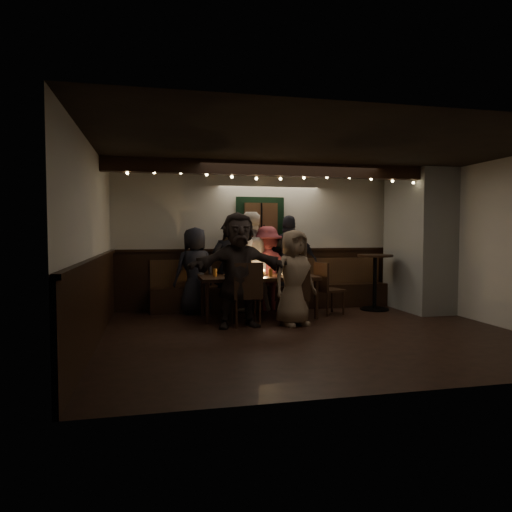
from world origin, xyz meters
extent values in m
cube|color=black|center=(0.00, 0.00, -0.01)|extent=(6.00, 5.00, 0.01)
cube|color=black|center=(0.00, 0.00, 2.60)|extent=(6.00, 5.00, 0.01)
cube|color=silver|center=(0.00, 2.50, 1.30)|extent=(6.00, 0.01, 2.60)
cube|color=silver|center=(-3.00, 0.00, 1.30)|extent=(0.01, 5.00, 2.60)
cube|color=silver|center=(3.00, 0.00, 1.30)|extent=(0.01, 5.00, 2.60)
cube|color=black|center=(0.00, 2.48, 0.55)|extent=(6.00, 0.05, 1.10)
cube|color=black|center=(-2.98, 0.00, 0.55)|extent=(0.05, 5.00, 1.10)
cube|color=gray|center=(2.65, 1.50, 1.30)|extent=(0.70, 1.40, 2.60)
cube|color=black|center=(0.00, 2.23, 0.23)|extent=(4.60, 0.45, 0.45)
cube|color=#53371A|center=(0.00, 2.41, 0.70)|extent=(4.60, 0.06, 0.50)
cube|color=black|center=(-0.20, 2.44, 1.65)|extent=(0.95, 0.04, 1.00)
cube|color=#53371A|center=(-0.20, 2.38, 1.65)|extent=(0.64, 0.12, 0.76)
cube|color=black|center=(0.00, 1.00, 2.49)|extent=(6.00, 0.16, 0.22)
sphere|color=#FFE599|center=(-2.60, 0.98, 2.36)|extent=(0.04, 0.04, 0.04)
sphere|color=#FFE599|center=(-2.20, 0.98, 2.38)|extent=(0.04, 0.04, 0.04)
sphere|color=#FFE599|center=(-1.80, 0.98, 2.39)|extent=(0.04, 0.04, 0.04)
sphere|color=#FFE599|center=(-1.40, 0.98, 2.37)|extent=(0.04, 0.04, 0.04)
sphere|color=#FFE599|center=(-1.00, 0.98, 2.35)|extent=(0.04, 0.04, 0.04)
sphere|color=#FFE599|center=(-0.60, 0.98, 2.33)|extent=(0.04, 0.04, 0.04)
sphere|color=#FFE599|center=(-0.20, 0.98, 2.34)|extent=(0.04, 0.04, 0.04)
sphere|color=#FFE599|center=(0.20, 0.98, 2.36)|extent=(0.04, 0.04, 0.04)
sphere|color=#FFE599|center=(0.60, 0.98, 2.38)|extent=(0.04, 0.04, 0.04)
sphere|color=#FFE599|center=(1.00, 0.98, 2.39)|extent=(0.04, 0.04, 0.04)
sphere|color=#FFE599|center=(1.40, 0.98, 2.37)|extent=(0.04, 0.04, 0.04)
sphere|color=#FFE599|center=(1.80, 0.98, 2.35)|extent=(0.04, 0.04, 0.04)
sphere|color=#FFE599|center=(2.20, 0.98, 2.33)|extent=(0.04, 0.04, 0.04)
sphere|color=#FFE599|center=(2.60, 0.98, 2.34)|extent=(0.04, 0.04, 0.04)
cube|color=black|center=(-0.47, 1.40, 0.69)|extent=(2.00, 0.86, 0.06)
cylinder|color=black|center=(-1.39, 1.05, 0.33)|extent=(0.07, 0.07, 0.66)
cylinder|color=black|center=(-1.39, 1.75, 0.33)|extent=(0.07, 0.07, 0.66)
cylinder|color=black|center=(0.46, 1.05, 0.33)|extent=(0.07, 0.07, 0.66)
cylinder|color=black|center=(0.46, 1.75, 0.33)|extent=(0.07, 0.07, 0.66)
cylinder|color=#BF7226|center=(-1.21, 1.50, 0.78)|extent=(0.07, 0.07, 0.13)
cylinder|color=#BF7226|center=(-0.82, 1.18, 0.78)|extent=(0.07, 0.07, 0.13)
cylinder|color=silver|center=(-0.63, 1.52, 0.78)|extent=(0.07, 0.07, 0.13)
cylinder|color=#BF7226|center=(-0.28, 1.29, 0.78)|extent=(0.07, 0.07, 0.13)
cylinder|color=silver|center=(0.04, 1.65, 0.78)|extent=(0.07, 0.07, 0.13)
cylinder|color=#BF7226|center=(0.33, 1.23, 0.78)|extent=(0.07, 0.07, 0.13)
cylinder|color=white|center=(-0.95, 1.11, 0.72)|extent=(0.25, 0.25, 0.01)
cube|color=#B2B2B7|center=(-0.47, 1.35, 0.74)|extent=(0.15, 0.10, 0.05)
cylinder|color=#990C0C|center=(-0.50, 1.35, 0.79)|extent=(0.03, 0.03, 0.15)
cylinder|color=gold|center=(-0.44, 1.35, 0.79)|extent=(0.03, 0.03, 0.15)
cylinder|color=silver|center=(-0.36, 1.45, 0.75)|extent=(0.05, 0.05, 0.08)
sphere|color=#FFB24C|center=(-0.36, 1.45, 0.81)|extent=(0.03, 0.03, 0.03)
cube|color=black|center=(-0.82, 0.75, 0.46)|extent=(0.46, 0.46, 0.04)
cube|color=black|center=(-0.82, 0.55, 0.75)|extent=(0.45, 0.04, 0.52)
cylinder|color=black|center=(-0.64, 0.94, 0.22)|extent=(0.04, 0.04, 0.44)
cylinder|color=black|center=(-0.64, 0.57, 0.22)|extent=(0.04, 0.04, 0.44)
cylinder|color=black|center=(-1.00, 0.93, 0.22)|extent=(0.04, 0.04, 0.44)
cylinder|color=black|center=(-1.00, 0.57, 0.22)|extent=(0.04, 0.04, 0.44)
cube|color=black|center=(0.00, 0.75, 0.40)|extent=(0.45, 0.45, 0.04)
cube|color=black|center=(-0.03, 0.58, 0.65)|extent=(0.40, 0.10, 0.45)
cylinder|color=black|center=(0.18, 0.89, 0.19)|extent=(0.03, 0.03, 0.39)
cylinder|color=black|center=(0.13, 0.57, 0.19)|extent=(0.03, 0.03, 0.39)
cylinder|color=black|center=(-0.13, 0.94, 0.19)|extent=(0.03, 0.03, 0.39)
cylinder|color=black|center=(-0.18, 0.62, 0.19)|extent=(0.03, 0.03, 0.39)
cube|color=black|center=(0.85, 1.42, 0.43)|extent=(0.51, 0.51, 0.04)
cube|color=black|center=(0.66, 1.37, 0.69)|extent=(0.14, 0.42, 0.48)
cylinder|color=black|center=(1.05, 1.29, 0.21)|extent=(0.04, 0.04, 0.41)
cylinder|color=black|center=(0.72, 1.21, 0.21)|extent=(0.04, 0.04, 0.41)
cylinder|color=black|center=(0.97, 1.62, 0.21)|extent=(0.04, 0.04, 0.41)
cylinder|color=black|center=(0.64, 1.54, 0.21)|extent=(0.04, 0.04, 0.41)
cylinder|color=black|center=(1.84, 1.66, 0.02)|extent=(0.53, 0.53, 0.03)
cylinder|color=black|center=(1.84, 1.66, 0.51)|extent=(0.07, 0.07, 1.03)
cylinder|color=black|center=(1.84, 1.66, 1.03)|extent=(0.66, 0.66, 0.04)
imported|color=black|center=(-1.51, 2.03, 0.78)|extent=(0.87, 0.70, 1.56)
imported|color=black|center=(-0.89, 2.06, 0.83)|extent=(0.61, 0.41, 1.66)
imported|color=beige|center=(-0.51, 2.06, 0.92)|extent=(1.05, 0.91, 1.84)
imported|color=maroon|center=(-0.15, 2.06, 0.79)|extent=(1.06, 0.65, 1.58)
imported|color=black|center=(0.31, 2.12, 0.90)|extent=(1.14, 0.77, 1.79)
imported|color=black|center=(-0.95, 0.68, 0.89)|extent=(1.68, 0.60, 1.78)
imported|color=#755F49|center=(-0.07, 0.62, 0.75)|extent=(0.85, 0.69, 1.51)
camera|label=1|loc=(-2.21, -6.21, 1.47)|focal=32.00mm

